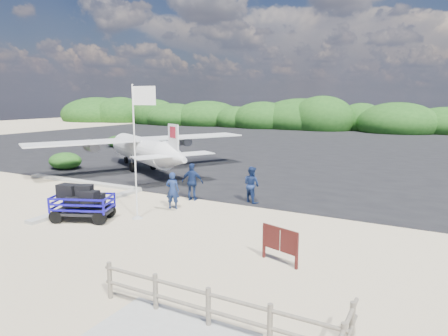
% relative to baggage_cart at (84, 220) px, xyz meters
% --- Properties ---
extents(ground, '(160.00, 160.00, 0.00)m').
position_rel_baggage_cart_xyz_m(ground, '(2.93, 0.46, 0.00)').
color(ground, beige).
extents(asphalt_apron, '(90.00, 50.00, 0.04)m').
position_rel_baggage_cart_xyz_m(asphalt_apron, '(2.93, 30.46, 0.00)').
color(asphalt_apron, '#B2B2B2').
rests_on(asphalt_apron, ground).
extents(lagoon, '(9.00, 7.00, 0.40)m').
position_rel_baggage_cart_xyz_m(lagoon, '(-6.07, 1.96, 0.00)').
color(lagoon, '#B2B2B2').
rests_on(lagoon, ground).
extents(vegetation_band, '(124.00, 8.00, 4.40)m').
position_rel_baggage_cart_xyz_m(vegetation_band, '(2.93, 55.46, 0.00)').
color(vegetation_band, '#B2B2B2').
rests_on(vegetation_band, ground).
extents(fence, '(6.40, 2.00, 1.10)m').
position_rel_baggage_cart_xyz_m(fence, '(8.93, -4.54, 0.00)').
color(fence, '#B2B2B2').
rests_on(fence, ground).
extents(baggage_cart, '(3.04, 2.41, 1.33)m').
position_rel_baggage_cart_xyz_m(baggage_cart, '(0.00, 0.00, 0.00)').
color(baggage_cart, '#130CB6').
rests_on(baggage_cart, ground).
extents(flagpole, '(1.18, 0.54, 5.80)m').
position_rel_baggage_cart_xyz_m(flagpole, '(1.85, 1.34, 0.00)').
color(flagpole, white).
rests_on(flagpole, ground).
extents(signboard, '(1.45, 0.57, 1.21)m').
position_rel_baggage_cart_xyz_m(signboard, '(9.07, -0.28, 0.00)').
color(signboard, '#4D1916').
rests_on(signboard, ground).
extents(crew_a, '(0.75, 0.62, 1.77)m').
position_rel_baggage_cart_xyz_m(crew_a, '(2.31, 3.37, 0.89)').
color(crew_a, navy).
rests_on(crew_a, ground).
extents(crew_b, '(1.09, 0.98, 1.86)m').
position_rel_baggage_cart_xyz_m(crew_b, '(5.16, 6.15, 0.93)').
color(crew_b, navy).
rests_on(crew_b, ground).
extents(crew_c, '(1.22, 0.73, 1.94)m').
position_rel_baggage_cart_xyz_m(crew_c, '(2.30, 5.12, 0.97)').
color(crew_c, navy).
rests_on(crew_c, ground).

